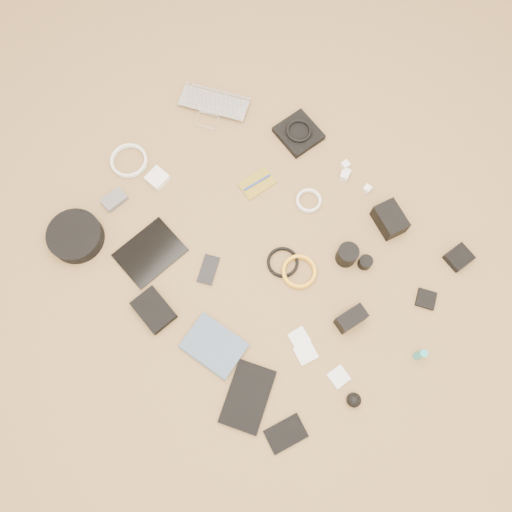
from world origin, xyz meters
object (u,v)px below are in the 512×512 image
Objects in this scene: laptop at (211,111)px; paperback at (201,364)px; dslr_camera at (390,219)px; phone at (208,270)px; tablet at (150,253)px; headphone_case at (76,236)px.

laptop is 1.40× the size of paperback.
phone is at bearing -101.12° from dslr_camera.
dslr_camera is 0.63× the size of paperback.
phone is at bearing 31.21° from tablet.
paperback reaches higher than phone.
laptop is 0.66m from tablet.
laptop is at bearing 106.16° from phone.
paperback reaches higher than tablet.
dslr_camera is at bearing -17.86° from paperback.
laptop is 0.75m from headphone_case.
dslr_camera is 1.14× the size of phone.
phone is 0.53m from headphone_case.
phone is 0.54× the size of headphone_case.
laptop is at bearing 87.80° from headphone_case.
laptop reaches higher than paperback.
dslr_camera is at bearing 55.47° from tablet.
dslr_camera reaches higher than tablet.
headphone_case reaches higher than phone.
paperback is (0.21, -0.28, 0.01)m from phone.
headphone_case is 0.69m from paperback.
paperback is (-0.20, -0.87, -0.03)m from dslr_camera.
dslr_camera is 0.62× the size of headphone_case.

